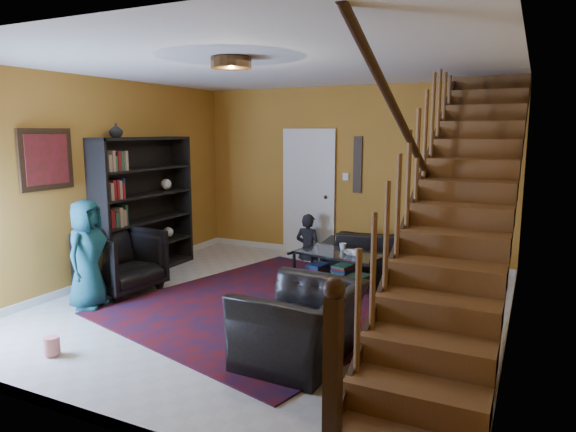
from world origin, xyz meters
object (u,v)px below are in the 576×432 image
Objects in this scene: sofa at (390,251)px; armchair_right at (301,324)px; armchair_left at (121,261)px; coffee_table at (340,266)px; bookshelf at (145,208)px.

sofa is 3.47m from armchair_right.
coffee_table is (2.46, 1.57, -0.15)m from armchair_left.
coffee_table is (2.82, 0.67, -0.71)m from bookshelf.
sofa reaches higher than coffee_table.
coffee_table is (-0.42, -1.03, -0.04)m from sofa.
armchair_left is at bearing -147.58° from coffee_table.
armchair_left is 2.92m from coffee_table.
bookshelf reaches higher than armchair_left.
armchair_right is at bearing 84.02° from sofa.
armchair_right is at bearing -78.25° from coffee_table.
bookshelf is 1.55× the size of coffee_table.
coffee_table is (-0.51, 2.44, -0.10)m from armchair_right.
sofa is 1.56× the size of coffee_table.
bookshelf is 1.11m from armchair_left.
bookshelf is at bearing 20.27° from sofa.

